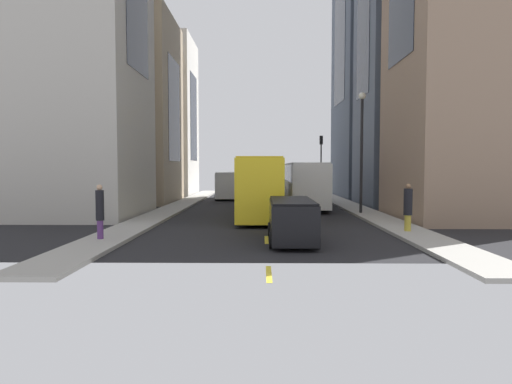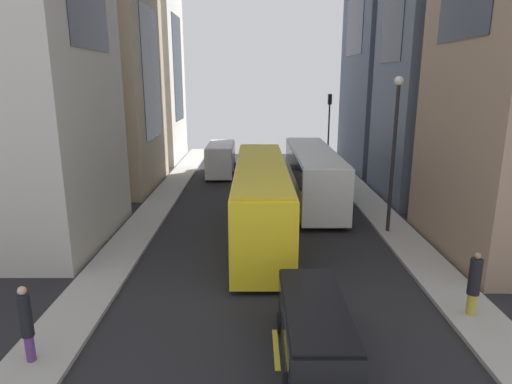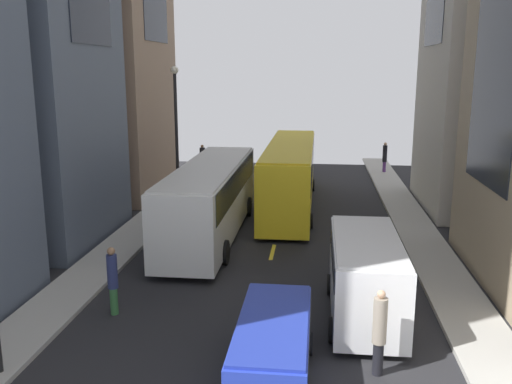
% 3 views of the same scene
% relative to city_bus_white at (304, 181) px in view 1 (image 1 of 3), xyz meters
% --- Properties ---
extents(ground_plane, '(39.10, 39.10, 0.00)m').
position_rel_city_bus_white_xyz_m(ground_plane, '(3.03, 0.96, -2.01)').
color(ground_plane, black).
extents(sidewalk_west, '(1.93, 44.00, 0.15)m').
position_rel_city_bus_white_xyz_m(sidewalk_west, '(-3.55, 0.96, -1.93)').
color(sidewalk_west, '#9E9B93').
rests_on(sidewalk_west, ground).
extents(sidewalk_east, '(1.93, 44.00, 0.15)m').
position_rel_city_bus_white_xyz_m(sidewalk_east, '(9.62, 0.96, -1.93)').
color(sidewalk_east, '#9E9B93').
rests_on(sidewalk_east, ground).
extents(lane_stripe_0, '(0.16, 2.00, 0.01)m').
position_rel_city_bus_white_xyz_m(lane_stripe_0, '(3.03, -20.04, -2.00)').
color(lane_stripe_0, yellow).
rests_on(lane_stripe_0, ground).
extents(lane_stripe_1, '(0.16, 2.00, 0.01)m').
position_rel_city_bus_white_xyz_m(lane_stripe_1, '(3.03, -14.04, -2.00)').
color(lane_stripe_1, yellow).
rests_on(lane_stripe_1, ground).
extents(lane_stripe_2, '(0.16, 2.00, 0.01)m').
position_rel_city_bus_white_xyz_m(lane_stripe_2, '(3.03, -8.04, -2.00)').
color(lane_stripe_2, yellow).
rests_on(lane_stripe_2, ground).
extents(lane_stripe_3, '(0.16, 2.00, 0.01)m').
position_rel_city_bus_white_xyz_m(lane_stripe_3, '(3.03, -2.04, -2.00)').
color(lane_stripe_3, yellow).
rests_on(lane_stripe_3, ground).
extents(lane_stripe_4, '(0.16, 2.00, 0.01)m').
position_rel_city_bus_white_xyz_m(lane_stripe_4, '(3.03, 3.96, -2.00)').
color(lane_stripe_4, yellow).
rests_on(lane_stripe_4, ground).
extents(lane_stripe_5, '(0.16, 2.00, 0.01)m').
position_rel_city_bus_white_xyz_m(lane_stripe_5, '(3.03, 9.96, -2.00)').
color(lane_stripe_5, yellow).
rests_on(lane_stripe_5, ground).
extents(lane_stripe_6, '(0.16, 2.00, 0.01)m').
position_rel_city_bus_white_xyz_m(lane_stripe_6, '(3.03, 15.96, -2.00)').
color(lane_stripe_6, yellow).
rests_on(lane_stripe_6, ground).
extents(lane_stripe_7, '(0.16, 2.00, 0.01)m').
position_rel_city_bus_white_xyz_m(lane_stripe_7, '(3.03, 21.96, -2.00)').
color(lane_stripe_7, yellow).
rests_on(lane_stripe_7, ground).
extents(building_east_0, '(8.66, 8.12, 17.05)m').
position_rel_city_bus_white_xyz_m(building_east_0, '(15.07, -15.20, 6.52)').
color(building_east_0, beige).
rests_on(building_east_0, ground).
extents(building_east_1, '(7.62, 8.96, 15.88)m').
position_rel_city_bus_white_xyz_m(building_east_1, '(14.56, -4.24, 5.93)').
color(building_east_1, tan).
rests_on(building_east_1, ground).
extents(city_bus_white, '(2.80, 12.05, 3.35)m').
position_rel_city_bus_white_xyz_m(city_bus_white, '(0.00, 0.00, 0.00)').
color(city_bus_white, silver).
rests_on(city_bus_white, ground).
extents(streetcar_yellow, '(2.70, 13.71, 3.59)m').
position_rel_city_bus_white_xyz_m(streetcar_yellow, '(3.34, 5.94, 0.12)').
color(streetcar_yellow, yellow).
rests_on(streetcar_yellow, ground).
extents(delivery_van_white, '(2.25, 5.44, 2.58)m').
position_rel_city_bus_white_xyz_m(delivery_van_white, '(6.40, -7.97, -0.50)').
color(delivery_van_white, white).
rests_on(delivery_van_white, ground).
extents(car_blue_0, '(1.92, 4.67, 1.67)m').
position_rel_city_bus_white_xyz_m(car_blue_0, '(3.86, -11.91, -1.02)').
color(car_blue_0, '#2338AD').
rests_on(car_blue_0, ground).
extents(car_black_2, '(1.89, 4.74, 1.74)m').
position_rel_city_bus_white_xyz_m(car_black_2, '(2.02, 16.50, -0.98)').
color(car_black_2, black).
rests_on(car_black_2, ground).
extents(pedestrian_crossing_mid, '(0.36, 0.36, 2.28)m').
position_rel_city_bus_white_xyz_m(pedestrian_crossing_mid, '(6.48, -11.28, -0.79)').
color(pedestrian_crossing_mid, black).
rests_on(pedestrian_crossing_mid, ground).
extents(pedestrian_walking_far, '(0.33, 0.33, 2.22)m').
position_rel_city_bus_white_xyz_m(pedestrian_walking_far, '(-1.45, -8.61, -0.81)').
color(pedestrian_walking_far, '#336B38').
rests_on(pedestrian_walking_far, ground).
extents(pedestrian_waiting_curb, '(0.39, 0.39, 2.14)m').
position_rel_city_bus_white_xyz_m(pedestrian_waiting_curb, '(-3.39, 14.28, -0.74)').
color(pedestrian_waiting_curb, gold).
rests_on(pedestrian_waiting_curb, ground).
extents(pedestrian_crossing_near, '(0.33, 0.33, 2.20)m').
position_rel_city_bus_white_xyz_m(pedestrian_crossing_near, '(9.76, 16.68, -0.69)').
color(pedestrian_crossing_near, '#593372').
rests_on(pedestrian_crossing_near, ground).
extents(traffic_light_near_corner, '(0.32, 0.44, 6.19)m').
position_rel_city_bus_white_xyz_m(traffic_light_near_corner, '(-2.99, -12.48, 2.42)').
color(traffic_light_near_corner, black).
rests_on(traffic_light_near_corner, ground).
extents(streetlamp_near, '(0.44, 0.44, 7.60)m').
position_rel_city_bus_white_xyz_m(streetlamp_near, '(-3.09, 6.04, 2.75)').
color(streetlamp_near, black).
rests_on(streetlamp_near, ground).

